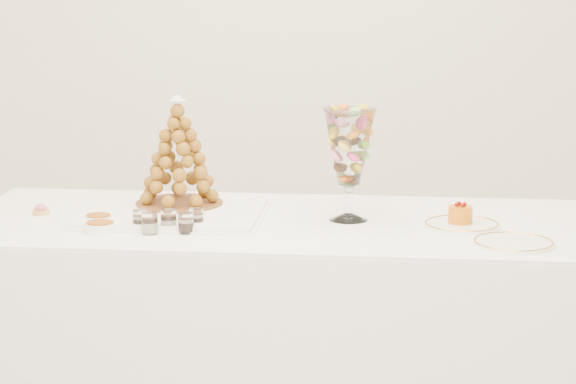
{
  "coord_description": "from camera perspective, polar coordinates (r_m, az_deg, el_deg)",
  "views": [
    {
      "loc": [
        0.21,
        -3.34,
        1.67
      ],
      "look_at": [
        0.06,
        0.22,
        0.92
      ],
      "focal_mm": 70.0,
      "sensor_mm": 36.0,
      "label": 1
    }
  ],
  "objects": [
    {
      "name": "ramekin_back",
      "position": [
        3.71,
        -9.6,
        -1.4
      ],
      "size": [
        0.09,
        0.09,
        0.03
      ],
      "primitive_type": "cylinder",
      "color": "white",
      "rests_on": "buffet_table"
    },
    {
      "name": "spare_plate",
      "position": [
        3.46,
        11.37,
        -2.56
      ],
      "size": [
        0.25,
        0.25,
        0.01
      ],
      "primitive_type": "cylinder",
      "color": "white",
      "rests_on": "buffet_table"
    },
    {
      "name": "cake_plate",
      "position": [
        3.66,
        8.81,
        -1.67
      ],
      "size": [
        0.25,
        0.25,
        0.01
      ],
      "primitive_type": "cylinder",
      "color": "white",
      "rests_on": "buffet_table"
    },
    {
      "name": "ramekin_front",
      "position": [
        3.6,
        -9.53,
        -1.79
      ],
      "size": [
        0.1,
        0.1,
        0.03
      ],
      "primitive_type": "cylinder",
      "color": "white",
      "rests_on": "buffet_table"
    },
    {
      "name": "mousse_cake",
      "position": [
        3.66,
        8.75,
        -1.12
      ],
      "size": [
        0.08,
        0.08,
        0.07
      ],
      "color": "#CD6609",
      "rests_on": "cake_plate"
    },
    {
      "name": "pink_tart",
      "position": [
        3.88,
        -12.44,
        -0.91
      ],
      "size": [
        0.06,
        0.06,
        0.04
      ],
      "color": "tan",
      "rests_on": "buffet_table"
    },
    {
      "name": "verrine_e",
      "position": [
        3.54,
        -5.21,
        -1.58
      ],
      "size": [
        0.06,
        0.06,
        0.07
      ],
      "primitive_type": "cylinder",
      "rotation": [
        0.0,
        0.0,
        0.26
      ],
      "color": "white",
      "rests_on": "buffet_table"
    },
    {
      "name": "verrine_c",
      "position": [
        3.62,
        -4.69,
        -1.32
      ],
      "size": [
        0.06,
        0.06,
        0.06
      ],
      "primitive_type": "cylinder",
      "rotation": [
        0.0,
        0.0,
        -0.24
      ],
      "color": "white",
      "rests_on": "buffet_table"
    },
    {
      "name": "croquembouche",
      "position": [
        3.85,
        -5.59,
        2.05
      ],
      "size": [
        0.3,
        0.3,
        0.37
      ],
      "rotation": [
        0.0,
        0.0,
        0.05
      ],
      "color": "brown",
      "rests_on": "lace_tray"
    },
    {
      "name": "macaron_vase",
      "position": [
        3.67,
        3.13,
        2.24
      ],
      "size": [
        0.17,
        0.17,
        0.37
      ],
      "color": "white",
      "rests_on": "buffet_table"
    },
    {
      "name": "lace_tray",
      "position": [
        3.78,
        -6.03,
        -1.1
      ],
      "size": [
        0.63,
        0.49,
        0.02
      ],
      "primitive_type": "cube",
      "rotation": [
        0.0,
        0.0,
        -0.06
      ],
      "color": "white",
      "rests_on": "buffet_table"
    },
    {
      "name": "verrine_b",
      "position": [
        3.58,
        -6.08,
        -1.44
      ],
      "size": [
        0.06,
        0.06,
        0.07
      ],
      "primitive_type": "cylinder",
      "rotation": [
        0.0,
        0.0,
        0.24
      ],
      "color": "white",
      "rests_on": "buffet_table"
    },
    {
      "name": "buffet_table",
      "position": [
        3.82,
        -0.24,
        -7.42
      ],
      "size": [
        2.19,
        0.99,
        0.81
      ],
      "rotation": [
        0.0,
        0.0,
        -0.06
      ],
      "color": "white",
      "rests_on": "ground"
    },
    {
      "name": "verrine_a",
      "position": [
        3.61,
        -7.52,
        -1.39
      ],
      "size": [
        0.05,
        0.05,
        0.06
      ],
      "primitive_type": "cylinder",
      "rotation": [
        0.0,
        0.0,
        -0.01
      ],
      "color": "white",
      "rests_on": "buffet_table"
    },
    {
      "name": "verrine_d",
      "position": [
        3.55,
        -7.04,
        -1.58
      ],
      "size": [
        0.06,
        0.06,
        0.07
      ],
      "primitive_type": "cylinder",
      "rotation": [
        0.0,
        0.0,
        -0.19
      ],
      "color": "white",
      "rests_on": "buffet_table"
    }
  ]
}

